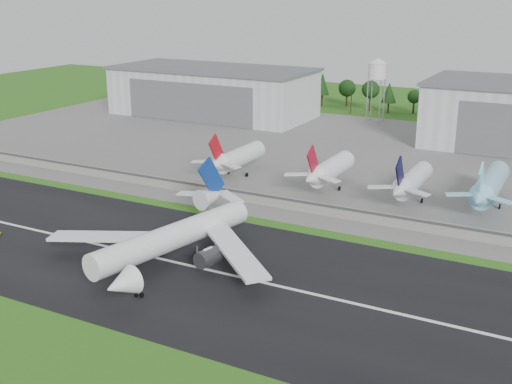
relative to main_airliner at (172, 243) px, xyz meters
The scene contains 14 objects.
ground 11.82m from the main_airliner, 117.18° to the right, with size 600.00×600.00×0.00m, color #275C15.
runway 6.92m from the main_airliner, behind, with size 320.00×60.00×0.10m, color black.
runway_centerline 6.87m from the main_airliner, behind, with size 220.00×1.00×0.02m, color white.
apron 110.64m from the main_airliner, 92.55° to the left, with size 320.00×150.00×0.10m, color slate.
blast_fence 45.78m from the main_airliner, 96.18° to the left, with size 240.00×0.61×3.50m.
hangar_west 177.17m from the main_airliner, 118.66° to the left, with size 97.00×44.00×23.20m.
water_tower 176.80m from the main_airliner, 93.24° to the left, with size 8.40×8.40×29.40m.
utility_poles 190.55m from the main_airliner, 91.48° to the left, with size 230.00×3.00×12.00m, color black, non-canonical shape.
treeline 205.54m from the main_airliner, 91.37° to the left, with size 320.00×16.00×22.00m, color black, non-canonical shape.
main_airliner is the anchor object (origin of this frame).
parked_jet_red_a 70.57m from the main_airliner, 108.26° to the left, with size 7.36×31.29×16.81m.
parked_jet_red_b 67.79m from the main_airliner, 81.46° to the left, with size 7.36×31.29×16.92m.
parked_jet_navy 75.74m from the main_airliner, 62.21° to the left, with size 7.36×31.29×16.72m.
parked_jet_skyblue 91.19m from the main_airliner, 52.21° to the left, with size 7.36×37.29×17.13m.
Camera 1 is at (83.38, -98.76, 58.85)m, focal length 45.00 mm.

